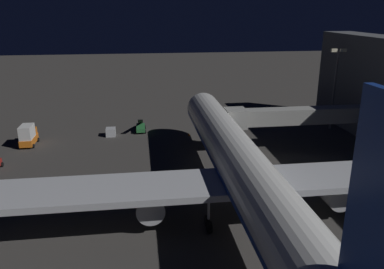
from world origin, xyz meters
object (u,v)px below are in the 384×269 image
belt_loader (141,127)px  traffic_cone_nose_starboard (189,134)px  baggage_container_mid_row (111,132)px  traffic_cone_nose_port (212,133)px  catering_truck (28,135)px  jet_bridge (287,116)px  apron_floodlight_mast (335,83)px  airliner_at_gate (243,171)px

belt_loader → traffic_cone_nose_starboard: 9.58m
baggage_container_mid_row → traffic_cone_nose_port: 18.68m
belt_loader → catering_truck: (18.95, 5.35, 1.00)m
jet_bridge → traffic_cone_nose_port: bearing=-41.3°
catering_truck → apron_floodlight_mast: bearing=-177.8°
airliner_at_gate → belt_loader: size_ratio=8.78×
jet_bridge → baggage_container_mid_row: jet_bridge is taller
jet_bridge → traffic_cone_nose_starboard: size_ratio=43.19×
airliner_at_gate → jet_bridge: size_ratio=2.53×
airliner_at_gate → traffic_cone_nose_starboard: (2.20, -29.28, -5.22)m
baggage_container_mid_row → traffic_cone_nose_port: bearing=174.4°
apron_floodlight_mast → catering_truck: size_ratio=3.18×
jet_bridge → traffic_cone_nose_starboard: 18.26m
traffic_cone_nose_port → traffic_cone_nose_starboard: size_ratio=1.00×
apron_floodlight_mast → traffic_cone_nose_port: (23.30, 0.60, -8.76)m
apron_floodlight_mast → traffic_cone_nose_port: size_ratio=27.80×
airliner_at_gate → baggage_container_mid_row: size_ratio=31.71×
apron_floodlight_mast → traffic_cone_nose_starboard: 29.06m
apron_floodlight_mast → belt_loader: 37.50m
catering_truck → traffic_cone_nose_starboard: bearing=-176.9°
apron_floodlight_mast → traffic_cone_nose_port: bearing=1.5°
catering_truck → traffic_cone_nose_port: (-32.10, -1.48, -1.56)m
belt_loader → jet_bridge: bearing=151.1°
apron_floodlight_mast → baggage_container_mid_row: apron_floodlight_mast is taller
belt_loader → baggage_container_mid_row: 5.81m
airliner_at_gate → traffic_cone_nose_port: bearing=-94.3°
apron_floodlight_mast → belt_loader: bearing=-5.1°
apron_floodlight_mast → airliner_at_gate: bearing=49.5°
jet_bridge → traffic_cone_nose_port: jet_bridge is taller
traffic_cone_nose_port → traffic_cone_nose_starboard: same height
airliner_at_gate → belt_loader: bearing=-71.7°
airliner_at_gate → belt_loader: (10.95, -33.15, -4.66)m
belt_loader → catering_truck: bearing=15.8°
jet_bridge → traffic_cone_nose_starboard: (14.85, -9.18, -5.35)m
traffic_cone_nose_port → traffic_cone_nose_starboard: bearing=0.0°
airliner_at_gate → catering_truck: bearing=-42.9°
airliner_at_gate → catering_truck: (29.90, -27.80, -3.66)m
belt_loader → baggage_container_mid_row: size_ratio=3.61×
belt_loader → traffic_cone_nose_port: belt_loader is taller
catering_truck → traffic_cone_nose_starboard: (-27.70, -1.48, -1.56)m
belt_loader → traffic_cone_nose_port: (-13.15, 3.86, -0.57)m
traffic_cone_nose_starboard → apron_floodlight_mast: bearing=-178.8°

